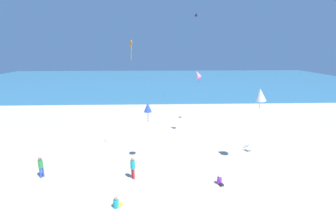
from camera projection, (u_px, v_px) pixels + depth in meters
ground_plane at (167, 144)px, 23.48m from camera, size 120.00×120.00×0.00m
ocean_water at (162, 80)px, 69.15m from camera, size 120.00×60.00×0.05m
beach_chair_far_left at (247, 147)px, 22.02m from camera, size 0.74×0.81×0.61m
person_0 at (220, 181)px, 16.57m from camera, size 0.47×0.61×0.69m
person_2 at (117, 203)px, 14.17m from camera, size 0.63×0.58×0.71m
person_3 at (41, 166)px, 17.29m from camera, size 0.45×0.45×1.62m
person_4 at (133, 167)px, 17.11m from camera, size 0.47×0.47×1.68m
kite_pink at (198, 74)px, 24.26m from camera, size 1.02×0.96×1.35m
kite_black at (196, 15)px, 37.73m from camera, size 0.72×0.76×1.25m
kite_magenta at (199, 76)px, 29.10m from camera, size 0.61×0.75×1.19m
kite_blue at (148, 107)px, 18.68m from camera, size 0.68×0.72×1.60m
kite_orange at (131, 45)px, 18.40m from camera, size 0.29×0.49×1.60m
kite_white at (260, 95)px, 18.01m from camera, size 0.98×0.86×1.66m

